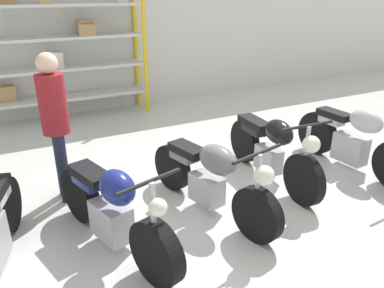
{
  "coord_description": "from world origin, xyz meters",
  "views": [
    {
      "loc": [
        -1.92,
        -3.4,
        2.48
      ],
      "look_at": [
        0.0,
        0.4,
        0.7
      ],
      "focal_mm": 35.0,
      "sensor_mm": 36.0,
      "label": 1
    }
  ],
  "objects_px": {
    "shelving_rack": "(63,49)",
    "motorcycle_grey": "(211,178)",
    "motorcycle_blue": "(113,210)",
    "motorcycle_black": "(272,149)",
    "motorcycle_silver": "(355,140)",
    "person_browsing": "(55,116)"
  },
  "relations": [
    {
      "from": "motorcycle_grey",
      "to": "motorcycle_silver",
      "type": "bearing_deg",
      "value": 78.43
    },
    {
      "from": "shelving_rack",
      "to": "motorcycle_grey",
      "type": "relative_size",
      "value": 1.54
    },
    {
      "from": "shelving_rack",
      "to": "motorcycle_blue",
      "type": "relative_size",
      "value": 1.58
    },
    {
      "from": "motorcycle_black",
      "to": "motorcycle_silver",
      "type": "relative_size",
      "value": 0.98
    },
    {
      "from": "motorcycle_grey",
      "to": "motorcycle_black",
      "type": "xyz_separation_m",
      "value": [
        1.13,
        0.32,
        0.02
      ]
    },
    {
      "from": "motorcycle_blue",
      "to": "motorcycle_grey",
      "type": "bearing_deg",
      "value": 79.49
    },
    {
      "from": "motorcycle_grey",
      "to": "motorcycle_silver",
      "type": "height_order",
      "value": "motorcycle_silver"
    },
    {
      "from": "motorcycle_silver",
      "to": "motorcycle_blue",
      "type": "bearing_deg",
      "value": -90.78
    },
    {
      "from": "motorcycle_blue",
      "to": "motorcycle_black",
      "type": "height_order",
      "value": "motorcycle_blue"
    },
    {
      "from": "motorcycle_black",
      "to": "person_browsing",
      "type": "distance_m",
      "value": 2.8
    },
    {
      "from": "motorcycle_black",
      "to": "person_browsing",
      "type": "xyz_separation_m",
      "value": [
        -2.62,
        0.79,
        0.62
      ]
    },
    {
      "from": "motorcycle_grey",
      "to": "person_browsing",
      "type": "xyz_separation_m",
      "value": [
        -1.49,
        1.12,
        0.64
      ]
    },
    {
      "from": "motorcycle_grey",
      "to": "person_browsing",
      "type": "height_order",
      "value": "person_browsing"
    },
    {
      "from": "shelving_rack",
      "to": "motorcycle_grey",
      "type": "height_order",
      "value": "shelving_rack"
    },
    {
      "from": "motorcycle_grey",
      "to": "motorcycle_black",
      "type": "relative_size",
      "value": 1.01
    },
    {
      "from": "motorcycle_silver",
      "to": "person_browsing",
      "type": "xyz_separation_m",
      "value": [
        -3.9,
        1.04,
        0.63
      ]
    },
    {
      "from": "motorcycle_black",
      "to": "motorcycle_blue",
      "type": "bearing_deg",
      "value": -76.53
    },
    {
      "from": "motorcycle_blue",
      "to": "motorcycle_grey",
      "type": "distance_m",
      "value": 1.21
    },
    {
      "from": "motorcycle_grey",
      "to": "motorcycle_blue",
      "type": "bearing_deg",
      "value": -97.43
    },
    {
      "from": "motorcycle_black",
      "to": "person_browsing",
      "type": "relative_size",
      "value": 1.1
    },
    {
      "from": "motorcycle_black",
      "to": "motorcycle_silver",
      "type": "bearing_deg",
      "value": 81.46
    },
    {
      "from": "motorcycle_grey",
      "to": "person_browsing",
      "type": "relative_size",
      "value": 1.11
    }
  ]
}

